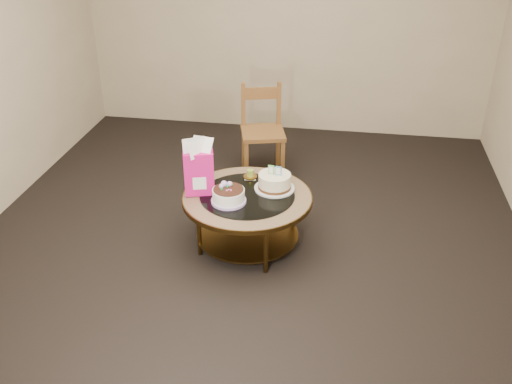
% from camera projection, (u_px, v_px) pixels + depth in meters
% --- Properties ---
extents(ground, '(5.00, 5.00, 0.00)m').
position_uv_depth(ground, '(248.00, 244.00, 4.65)').
color(ground, black).
rests_on(ground, ground).
extents(room_walls, '(4.52, 5.02, 2.61)m').
position_uv_depth(room_walls, '(246.00, 57.00, 3.90)').
color(room_walls, '#B7A88B').
rests_on(room_walls, ground).
extents(coffee_table, '(1.02, 1.02, 0.46)m').
position_uv_depth(coffee_table, '(247.00, 204.00, 4.46)').
color(coffee_table, '#523A17').
rests_on(coffee_table, ground).
extents(decorated_cake, '(0.27, 0.27, 0.16)m').
position_uv_depth(decorated_cake, '(228.00, 196.00, 4.30)').
color(decorated_cake, '#BEA0E3').
rests_on(decorated_cake, coffee_table).
extents(cream_cake, '(0.32, 0.32, 0.20)m').
position_uv_depth(cream_cake, '(275.00, 182.00, 4.48)').
color(cream_cake, silver).
rests_on(cream_cake, coffee_table).
extents(gift_bag, '(0.25, 0.21, 0.45)m').
position_uv_depth(gift_bag, '(199.00, 167.00, 4.35)').
color(gift_bag, '#E91585').
rests_on(gift_bag, coffee_table).
extents(pillar_candle, '(0.11, 0.11, 0.08)m').
position_uv_depth(pillar_candle, '(250.00, 175.00, 4.66)').
color(pillar_candle, '#C6B551').
rests_on(pillar_candle, coffee_table).
extents(dining_chair, '(0.50, 0.50, 0.89)m').
position_uv_depth(dining_chair, '(262.00, 130.00, 5.57)').
color(dining_chair, brown).
rests_on(dining_chair, ground).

